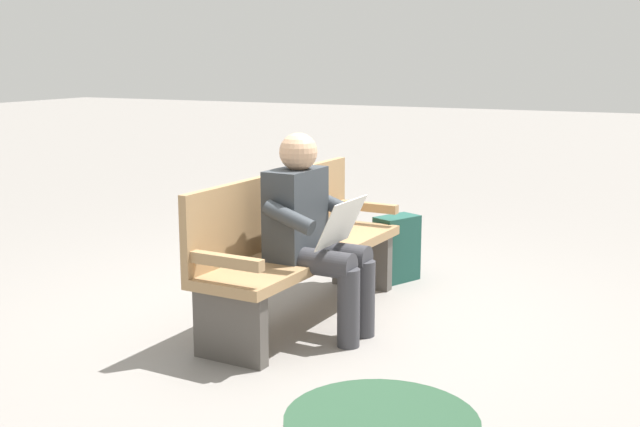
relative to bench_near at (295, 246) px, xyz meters
The scene contains 4 objects.
ground_plane 0.46m from the bench_near, 87.18° to the left, with size 40.00×40.00×0.00m, color gray.
bench_near is the anchor object (origin of this frame).
person_seated 0.35m from the bench_near, 47.45° to the left, with size 0.58×0.59×1.18m.
backpack 1.11m from the bench_near, 165.84° to the left, with size 0.37×0.31×0.48m.
Camera 1 is at (4.19, 2.15, 1.61)m, focal length 44.50 mm.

